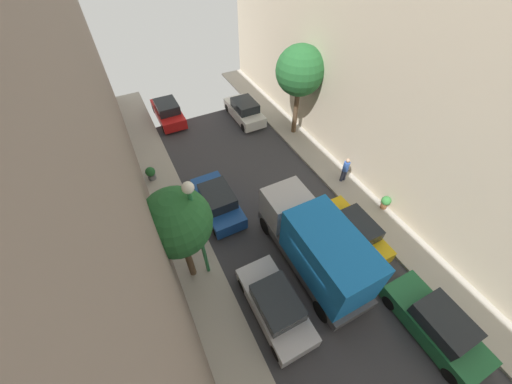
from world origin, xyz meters
The scene contains 16 objects.
ground centered at (0.00, 0.00, 0.00)m, with size 32.00×32.00×0.00m, color #38383D.
sidewalk_left centered at (-5.00, 0.00, 0.07)m, with size 2.00×44.00×0.15m, color #A8A399.
sidewalk_right centered at (5.00, 0.00, 0.07)m, with size 2.00×44.00×0.15m, color #A8A399.
parked_car_left_2 centered at (-2.70, -0.39, 0.72)m, with size 1.78×4.20×1.57m.
parked_car_left_3 centered at (-2.70, 6.15, 0.72)m, with size 1.78×4.20×1.57m.
parked_car_left_4 centered at (-2.70, 16.54, 0.72)m, with size 1.78×4.20×1.57m.
parked_car_right_2 centered at (2.70, -4.02, 0.72)m, with size 1.78×4.20×1.57m.
parked_car_right_3 centered at (2.70, 1.10, 0.72)m, with size 1.78×4.20×1.57m.
parked_car_right_4 centered at (2.70, 13.98, 0.72)m, with size 1.78×4.20×1.57m.
delivery_truck centered at (0.00, 0.79, 1.79)m, with size 2.26×6.60×3.38m.
pedestrian centered at (5.07, 4.73, 1.07)m, with size 0.40×0.36×1.72m.
street_tree_1 centered at (5.12, 10.56, 4.72)m, with size 3.17×3.17×6.19m.
street_tree_2 centered at (-5.29, 2.93, 4.13)m, with size 2.76×2.76×5.39m.
potted_plant_3 centered at (-5.51, 10.29, 0.61)m, with size 0.59×0.59×0.87m.
potted_plant_5 centered at (5.74, 1.87, 0.64)m, with size 0.53×0.53×0.85m.
lamp_post centered at (-4.60, 2.73, 4.03)m, with size 0.44×0.44×5.96m.
Camera 1 is at (-5.59, -4.24, 12.82)m, focal length 20.14 mm.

